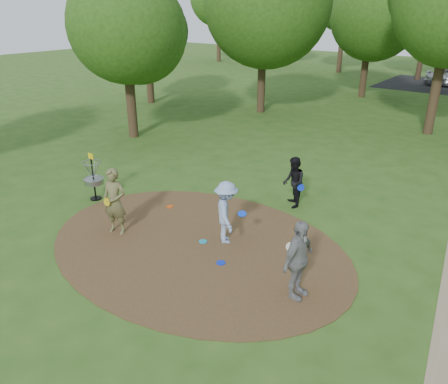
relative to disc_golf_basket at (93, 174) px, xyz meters
The scene contains 11 objects.
ground 4.59m from the disc_golf_basket, ahead, with size 100.00×100.00×0.00m, color #2D5119.
dirt_clearing 4.59m from the disc_golf_basket, ahead, with size 8.40×8.40×0.02m, color #47301C.
player_observer_with_disc 2.55m from the disc_golf_basket, 24.57° to the right, with size 0.78×0.64×1.85m.
player_throwing_with_disc 5.01m from the disc_golf_basket, ahead, with size 1.28×1.22×1.68m.
player_walking_with_disc 6.27m from the disc_golf_basket, 32.24° to the left, with size 0.95×0.97×1.58m.
player_waiting_with_disc 7.63m from the disc_golf_basket, ahead, with size 0.54×1.07×1.79m.
disc_ground_cyan 4.63m from the disc_golf_basket, ahead, with size 0.22×0.22×0.02m, color #1691B5.
disc_ground_blue 5.65m from the disc_golf_basket, ahead, with size 0.22×0.22×0.02m, color #0C2AD1.
disc_ground_red 2.67m from the disc_golf_basket, 22.49° to the left, with size 0.22×0.22×0.02m, color #D34D15.
disc_golf_basket is the anchor object (origin of this frame).
tree_ring 13.63m from the disc_golf_basket, 57.04° to the left, with size 37.41×45.47×9.50m.
Camera 1 is at (6.54, -7.45, 5.76)m, focal length 35.00 mm.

